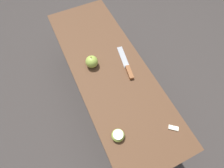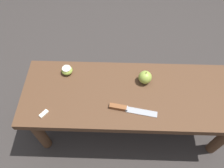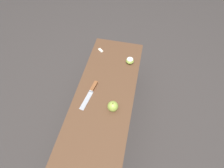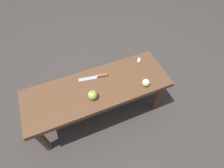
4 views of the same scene
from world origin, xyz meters
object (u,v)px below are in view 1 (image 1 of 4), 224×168
at_px(knife, 127,67).
at_px(apple_cut, 118,135).
at_px(apple_whole, 92,62).
at_px(wooden_bench, 110,75).

relative_size(knife, apple_cut, 3.92).
bearing_deg(apple_whole, wooden_bench, -128.64).
bearing_deg(apple_cut, knife, -34.23).
bearing_deg(apple_cut, apple_whole, -6.01).
bearing_deg(wooden_bench, apple_whole, 51.36).
bearing_deg(knife, apple_cut, 155.51).
xyz_separation_m(knife, apple_cut, (-0.33, 0.22, 0.01)).
bearing_deg(wooden_bench, apple_cut, 161.05).
height_order(knife, apple_whole, apple_whole).
relative_size(wooden_bench, knife, 4.86).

